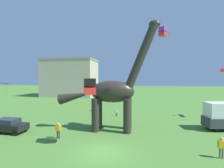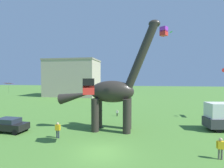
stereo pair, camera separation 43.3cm
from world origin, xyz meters
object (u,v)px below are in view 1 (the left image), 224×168
Objects in this scene: parked_sedan_left at (8,125)px; kite_mid_center at (169,32)px; kite_mid_right at (6,84)px; dinosaur_sculpture at (112,92)px; person_near_flyer at (58,129)px; person_watching_child at (116,112)px; person_far_spectator at (221,146)px; kite_high_right at (90,86)px; kite_drifting at (163,32)px.

kite_mid_center is at bearing 45.78° from parked_sedan_left.
kite_mid_right reaches higher than parked_sedan_left.
dinosaur_sculpture is 7.77× the size of person_near_flyer.
dinosaur_sculpture is 8.28m from person_watching_child.
dinosaur_sculpture is 13.96× the size of kite_mid_center.
person_far_spectator reaches higher than person_near_flyer.
dinosaur_sculpture is at bearing -15.14° from person_far_spectator.
dinosaur_sculpture is 9.06× the size of kite_high_right.
person_far_spectator is 1.82× the size of kite_mid_center.
parked_sedan_left is 3.12× the size of kite_high_right.
kite_drifting is 27.43m from kite_mid_right.
person_watching_child is at bearing -37.00° from person_far_spectator.
person_near_flyer is at bearing 7.87° from person_far_spectator.
kite_drifting is 1.57× the size of kite_mid_center.
dinosaur_sculpture is 12.08× the size of person_watching_child.
dinosaur_sculpture is 20.19m from kite_mid_right.
person_far_spectator is at bearing -2.55° from kite_high_right.
person_near_flyer is 17.90m from kite_mid_right.
kite_drifting reaches higher than dinosaur_sculpture.
dinosaur_sculpture is 7.65× the size of person_far_spectator.
person_far_spectator is at bearing -23.28° from kite_mid_right.
parked_sedan_left is 12.71m from kite_mid_right.
parked_sedan_left is at bearing -137.57° from kite_mid_center.
kite_mid_center is (9.19, 16.16, 10.69)m from dinosaur_sculpture.
dinosaur_sculpture reaches higher than person_far_spectator.
parked_sedan_left is 3.07× the size of kite_drifting.
kite_high_right is at bearing 14.10° from person_far_spectator.
person_watching_child is 19.32m from kite_mid_right.
kite_high_right is at bearing -119.50° from kite_drifting.
person_watching_child is at bearing 45.35° from parked_sedan_left.
kite_high_right is at bearing -115.65° from kite_mid_center.
kite_mid_center is at bearing 18.91° from kite_mid_right.
parked_sedan_left is (-11.33, -2.59, -3.70)m from dinosaur_sculpture.
person_far_spectator is 31.16m from kite_mid_right.
dinosaur_sculpture reaches higher than kite_high_right.
kite_mid_right is (-28.30, -9.69, -10.06)m from kite_mid_center.
person_far_spectator is 26.11m from kite_mid_center.
kite_mid_center is at bearing 73.50° from dinosaur_sculpture.
parked_sedan_left is 11.51m from kite_high_right.
dinosaur_sculpture is at bearing -119.63° from kite_mid_center.
kite_mid_right is (-18.77, -0.83, 4.51)m from person_watching_child.
parked_sedan_left is at bearing -153.98° from dinosaur_sculpture.
dinosaur_sculpture reaches higher than person_near_flyer.
dinosaur_sculpture is 8.91× the size of kite_drifting.
kite_drifting is at bearing -64.22° from person_far_spectator.
dinosaur_sculpture is at bearing 78.21° from kite_high_right.
kite_mid_right is at bearing 146.89° from kite_high_right.
kite_mid_center is (2.29, 7.28, 1.71)m from kite_drifting.
person_far_spectator is (9.26, -5.74, -3.52)m from dinosaur_sculpture.
kite_high_right is at bearing -11.34° from parked_sedan_left.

